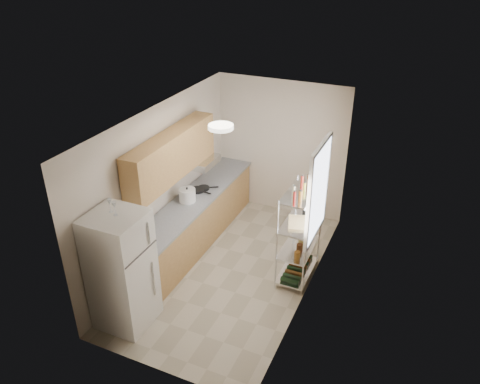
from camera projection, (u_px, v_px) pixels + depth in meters
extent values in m
cube|color=#B5AA93|center=(232.00, 270.00, 7.63)|extent=(2.50, 4.40, 0.01)
cube|color=white|center=(230.00, 117.00, 6.39)|extent=(2.50, 4.40, 0.01)
cube|color=beige|center=(281.00, 148.00, 8.78)|extent=(2.50, 0.01, 2.60)
cube|color=beige|center=(149.00, 289.00, 5.23)|extent=(2.50, 0.01, 2.60)
cube|color=beige|center=(160.00, 185.00, 7.46)|extent=(0.01, 4.40, 2.60)
cube|color=beige|center=(312.00, 218.00, 6.56)|extent=(0.01, 4.40, 2.60)
cube|color=tan|center=(194.00, 222.00, 8.10)|extent=(0.60, 3.48, 0.86)
cube|color=gray|center=(194.00, 200.00, 7.89)|extent=(0.63, 3.51, 0.04)
cube|color=#B7BABC|center=(155.00, 234.00, 6.98)|extent=(0.52, 0.44, 0.04)
cube|color=#B7BABC|center=(241.00, 190.00, 9.09)|extent=(0.01, 0.55, 0.72)
cube|color=tan|center=(172.00, 155.00, 7.22)|extent=(0.33, 2.20, 0.72)
cube|color=#B7BABC|center=(201.00, 161.00, 8.05)|extent=(0.50, 0.60, 0.12)
cube|color=white|center=(318.00, 191.00, 6.73)|extent=(0.06, 1.00, 1.46)
cube|color=silver|center=(297.00, 270.00, 7.46)|extent=(0.45, 0.90, 0.02)
cube|color=silver|center=(299.00, 247.00, 7.25)|extent=(0.45, 0.90, 0.02)
cube|color=silver|center=(300.00, 222.00, 7.03)|extent=(0.45, 0.90, 0.02)
cube|color=silver|center=(302.00, 193.00, 6.80)|extent=(0.45, 0.90, 0.02)
cylinder|color=silver|center=(276.00, 246.00, 6.86)|extent=(0.02, 0.02, 1.55)
cylinder|color=silver|center=(295.00, 218.00, 7.57)|extent=(0.02, 0.02, 1.55)
cylinder|color=silver|center=(304.00, 253.00, 6.71)|extent=(0.02, 0.02, 1.55)
cylinder|color=silver|center=(321.00, 224.00, 7.42)|extent=(0.02, 0.02, 1.55)
cylinder|color=white|center=(221.00, 127.00, 6.17)|extent=(0.34, 0.34, 0.05)
cube|color=white|center=(122.00, 271.00, 6.23)|extent=(0.71, 0.71, 1.71)
cylinder|color=white|center=(187.00, 195.00, 7.76)|extent=(0.28, 0.28, 0.22)
cylinder|color=black|center=(197.00, 190.00, 8.11)|extent=(0.27, 0.27, 0.04)
cylinder|color=black|center=(204.00, 188.00, 8.17)|extent=(0.28, 0.28, 0.04)
cube|color=tan|center=(299.00, 223.00, 6.97)|extent=(0.43, 0.49, 0.03)
cube|color=black|center=(310.00, 205.00, 7.20)|extent=(0.18, 0.25, 0.27)
cube|color=#9C2513|center=(305.00, 238.00, 7.31)|extent=(0.12, 0.15, 0.15)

